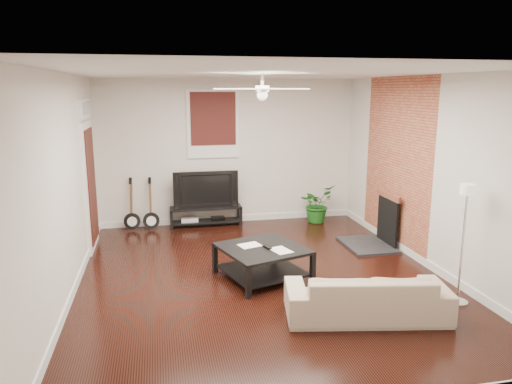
% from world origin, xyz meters
% --- Properties ---
extents(room, '(5.01, 6.01, 2.81)m').
position_xyz_m(room, '(0.00, 0.00, 1.40)').
color(room, black).
rests_on(room, ground).
extents(brick_accent, '(0.02, 2.20, 2.80)m').
position_xyz_m(brick_accent, '(2.49, 1.00, 1.40)').
color(brick_accent, '#AF5038').
rests_on(brick_accent, floor).
extents(fireplace, '(0.80, 1.10, 0.92)m').
position_xyz_m(fireplace, '(2.20, 1.00, 0.46)').
color(fireplace, black).
rests_on(fireplace, floor).
extents(window_back, '(1.00, 0.06, 1.30)m').
position_xyz_m(window_back, '(-0.30, 2.97, 1.95)').
color(window_back, '#3F1111').
rests_on(window_back, wall_back).
extents(door_left, '(0.08, 1.00, 2.50)m').
position_xyz_m(door_left, '(-2.46, 1.90, 1.25)').
color(door_left, white).
rests_on(door_left, wall_left).
extents(tv_stand, '(1.37, 0.36, 0.38)m').
position_xyz_m(tv_stand, '(-0.49, 2.78, 0.19)').
color(tv_stand, black).
rests_on(tv_stand, floor).
extents(tv, '(1.23, 0.16, 0.71)m').
position_xyz_m(tv, '(-0.49, 2.80, 0.74)').
color(tv, black).
rests_on(tv, tv_stand).
extents(coffee_table, '(1.34, 1.34, 0.45)m').
position_xyz_m(coffee_table, '(0.01, 0.01, 0.22)').
color(coffee_table, black).
rests_on(coffee_table, floor).
extents(sofa, '(1.95, 1.04, 0.54)m').
position_xyz_m(sofa, '(0.93, -1.39, 0.27)').
color(sofa, tan).
rests_on(sofa, floor).
extents(floor_lamp, '(0.29, 0.29, 1.51)m').
position_xyz_m(floor_lamp, '(2.20, -1.29, 0.76)').
color(floor_lamp, white).
rests_on(floor_lamp, floor).
extents(potted_plant, '(0.88, 0.86, 0.74)m').
position_xyz_m(potted_plant, '(1.69, 2.62, 0.37)').
color(potted_plant, '#1D611B').
rests_on(potted_plant, floor).
extents(guitar_left, '(0.34, 0.27, 0.99)m').
position_xyz_m(guitar_left, '(-1.88, 2.75, 0.50)').
color(guitar_left, black).
rests_on(guitar_left, floor).
extents(guitar_right, '(0.32, 0.24, 0.99)m').
position_xyz_m(guitar_right, '(-1.53, 2.72, 0.50)').
color(guitar_right, black).
rests_on(guitar_right, floor).
extents(ceiling_fan, '(1.24, 1.24, 0.32)m').
position_xyz_m(ceiling_fan, '(0.00, 0.00, 2.60)').
color(ceiling_fan, white).
rests_on(ceiling_fan, ceiling).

